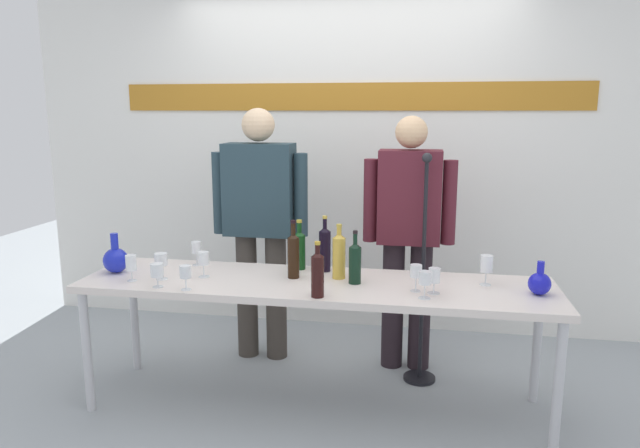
{
  "coord_description": "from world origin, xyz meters",
  "views": [
    {
      "loc": [
        0.56,
        -3.01,
        1.67
      ],
      "look_at": [
        0.0,
        0.15,
        1.04
      ],
      "focal_mm": 32.45,
      "sensor_mm": 36.0,
      "label": 1
    }
  ],
  "objects_px": {
    "wine_glass_right_0": "(486,264)",
    "microphone_stand": "(422,309)",
    "wine_bottle_0": "(299,248)",
    "wine_bottle_2": "(318,273)",
    "wine_bottle_4": "(339,254)",
    "presenter_right": "(409,229)",
    "wine_glass_right_2": "(416,272)",
    "decanter_blue_right": "(540,283)",
    "wine_bottle_1": "(325,248)",
    "wine_glass_left_1": "(196,248)",
    "wine_glass_right_1": "(434,276)",
    "wine_glass_left_4": "(131,263)",
    "wine_bottle_3": "(355,262)",
    "wine_bottle_5": "(293,254)",
    "decanter_blue_left": "(116,259)",
    "wine_glass_left_2": "(203,259)",
    "wine_glass_left_3": "(185,272)",
    "presenter_left": "(260,217)",
    "wine_glass_left_0": "(161,260)",
    "wine_glass_right_3": "(425,279)",
    "wine_glass_left_5": "(157,271)",
    "display_table": "(315,291)"
  },
  "relations": [
    {
      "from": "presenter_left",
      "to": "wine_bottle_2",
      "type": "height_order",
      "value": "presenter_left"
    },
    {
      "from": "wine_bottle_1",
      "to": "wine_bottle_4",
      "type": "bearing_deg",
      "value": -52.02
    },
    {
      "from": "wine_bottle_1",
      "to": "wine_bottle_3",
      "type": "relative_size",
      "value": 1.12
    },
    {
      "from": "decanter_blue_right",
      "to": "wine_glass_right_3",
      "type": "relative_size",
      "value": 1.25
    },
    {
      "from": "presenter_right",
      "to": "wine_bottle_5",
      "type": "height_order",
      "value": "presenter_right"
    },
    {
      "from": "wine_bottle_2",
      "to": "wine_bottle_3",
      "type": "height_order",
      "value": "wine_bottle_3"
    },
    {
      "from": "wine_glass_left_4",
      "to": "presenter_right",
      "type": "bearing_deg",
      "value": 27.8
    },
    {
      "from": "wine_glass_left_4",
      "to": "microphone_stand",
      "type": "distance_m",
      "value": 1.74
    },
    {
      "from": "wine_bottle_4",
      "to": "wine_glass_right_0",
      "type": "height_order",
      "value": "wine_bottle_4"
    },
    {
      "from": "wine_glass_right_1",
      "to": "wine_glass_right_2",
      "type": "bearing_deg",
      "value": 167.4
    },
    {
      "from": "wine_bottle_2",
      "to": "wine_glass_left_1",
      "type": "bearing_deg",
      "value": 150.67
    },
    {
      "from": "wine_bottle_0",
      "to": "wine_bottle_2",
      "type": "xyz_separation_m",
      "value": [
        0.2,
        -0.5,
        -0.0
      ]
    },
    {
      "from": "wine_bottle_0",
      "to": "wine_bottle_4",
      "type": "xyz_separation_m",
      "value": [
        0.26,
        -0.15,
        0.01
      ]
    },
    {
      "from": "wine_glass_left_0",
      "to": "wine_bottle_0",
      "type": "bearing_deg",
      "value": 25.86
    },
    {
      "from": "wine_bottle_0",
      "to": "wine_glass_right_0",
      "type": "relative_size",
      "value": 1.81
    },
    {
      "from": "wine_bottle_2",
      "to": "wine_glass_left_0",
      "type": "bearing_deg",
      "value": 170.6
    },
    {
      "from": "wine_glass_left_3",
      "to": "wine_glass_right_2",
      "type": "xyz_separation_m",
      "value": [
        1.19,
        0.19,
        0.01
      ]
    },
    {
      "from": "microphone_stand",
      "to": "wine_glass_left_0",
      "type": "bearing_deg",
      "value": -159.44
    },
    {
      "from": "presenter_left",
      "to": "wine_glass_left_4",
      "type": "xyz_separation_m",
      "value": [
        -0.51,
        -0.78,
        -0.13
      ]
    },
    {
      "from": "wine_bottle_1",
      "to": "wine_bottle_3",
      "type": "distance_m",
      "value": 0.29
    },
    {
      "from": "presenter_right",
      "to": "wine_glass_right_0",
      "type": "bearing_deg",
      "value": -50.31
    },
    {
      "from": "decanter_blue_right",
      "to": "wine_bottle_1",
      "type": "xyz_separation_m",
      "value": [
        -1.15,
        0.24,
        0.08
      ]
    },
    {
      "from": "wine_bottle_3",
      "to": "wine_bottle_5",
      "type": "bearing_deg",
      "value": 172.47
    },
    {
      "from": "wine_bottle_1",
      "to": "wine_bottle_2",
      "type": "bearing_deg",
      "value": -84.78
    },
    {
      "from": "decanter_blue_right",
      "to": "wine_glass_left_3",
      "type": "distance_m",
      "value": 1.83
    },
    {
      "from": "wine_glass_right_0",
      "to": "microphone_stand",
      "type": "height_order",
      "value": "microphone_stand"
    },
    {
      "from": "wine_bottle_2",
      "to": "wine_glass_right_0",
      "type": "bearing_deg",
      "value": 22.69
    },
    {
      "from": "wine_bottle_2",
      "to": "wine_bottle_5",
      "type": "distance_m",
      "value": 0.37
    },
    {
      "from": "decanter_blue_left",
      "to": "wine_glass_left_4",
      "type": "distance_m",
      "value": 0.22
    },
    {
      "from": "wine_glass_left_1",
      "to": "wine_glass_right_1",
      "type": "relative_size",
      "value": 1.1
    },
    {
      "from": "wine_glass_left_2",
      "to": "wine_bottle_4",
      "type": "bearing_deg",
      "value": 8.26
    },
    {
      "from": "presenter_left",
      "to": "wine_bottle_5",
      "type": "xyz_separation_m",
      "value": [
        0.35,
        -0.57,
        -0.09
      ]
    },
    {
      "from": "wine_bottle_2",
      "to": "wine_bottle_3",
      "type": "xyz_separation_m",
      "value": [
        0.16,
        0.26,
        -0.0
      ]
    },
    {
      "from": "wine_bottle_1",
      "to": "wine_glass_right_0",
      "type": "height_order",
      "value": "wine_bottle_1"
    },
    {
      "from": "display_table",
      "to": "wine_glass_right_3",
      "type": "relative_size",
      "value": 18.49
    },
    {
      "from": "wine_glass_right_1",
      "to": "wine_glass_left_1",
      "type": "bearing_deg",
      "value": 167.68
    },
    {
      "from": "presenter_right",
      "to": "wine_glass_right_3",
      "type": "bearing_deg",
      "value": -82.58
    },
    {
      "from": "wine_bottle_1",
      "to": "wine_bottle_3",
      "type": "height_order",
      "value": "wine_bottle_1"
    },
    {
      "from": "decanter_blue_left",
      "to": "wine_glass_left_2",
      "type": "height_order",
      "value": "decanter_blue_left"
    },
    {
      "from": "decanter_blue_right",
      "to": "presenter_left",
      "type": "relative_size",
      "value": 0.1
    },
    {
      "from": "presenter_right",
      "to": "wine_glass_right_2",
      "type": "xyz_separation_m",
      "value": [
        0.06,
        -0.7,
        -0.08
      ]
    },
    {
      "from": "presenter_right",
      "to": "wine_glass_right_2",
      "type": "distance_m",
      "value": 0.7
    },
    {
      "from": "wine_bottle_3",
      "to": "wine_glass_left_5",
      "type": "height_order",
      "value": "wine_bottle_3"
    },
    {
      "from": "decanter_blue_right",
      "to": "wine_glass_right_0",
      "type": "height_order",
      "value": "decanter_blue_right"
    },
    {
      "from": "wine_glass_left_1",
      "to": "wine_bottle_2",
      "type": "bearing_deg",
      "value": -29.33
    },
    {
      "from": "presenter_left",
      "to": "wine_glass_right_1",
      "type": "distance_m",
      "value": 1.34
    },
    {
      "from": "presenter_left",
      "to": "wine_glass_right_1",
      "type": "relative_size",
      "value": 12.46
    },
    {
      "from": "wine_glass_left_1",
      "to": "wine_glass_left_4",
      "type": "height_order",
      "value": "wine_glass_left_1"
    },
    {
      "from": "decanter_blue_left",
      "to": "microphone_stand",
      "type": "relative_size",
      "value": 0.16
    },
    {
      "from": "wine_glass_left_0",
      "to": "wine_glass_right_3",
      "type": "height_order",
      "value": "wine_glass_left_0"
    }
  ]
}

